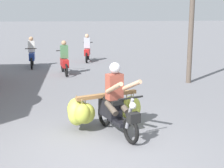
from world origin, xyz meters
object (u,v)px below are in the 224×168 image
Objects in this scene: motorbike_distant_ahead_right at (32,55)px; utility_pole at (192,5)px; motorbike_distant_far_ahead at (87,50)px; motorbike_distant_ahead_left at (64,61)px; motorbike_main_loaded at (105,108)px.

utility_pole is at bearing -32.61° from motorbike_distant_ahead_right.
motorbike_distant_ahead_right and motorbike_distant_far_ahead have the same top height.
utility_pole is (4.59, -1.99, 2.22)m from motorbike_distant_ahead_left.
utility_pole reaches higher than motorbike_distant_ahead_right.
utility_pole is (3.44, 4.57, 2.27)m from motorbike_main_loaded.
motorbike_distant_far_ahead is 6.76m from utility_pole.
motorbike_distant_ahead_right is at bearing -152.02° from motorbike_distant_far_ahead.
motorbike_main_loaded is 1.15× the size of motorbike_distant_ahead_left.
motorbike_distant_ahead_right is at bearing 128.74° from motorbike_distant_ahead_left.
motorbike_distant_ahead_left is at bearing -51.26° from motorbike_distant_ahead_right.
motorbike_distant_ahead_left is 5.47m from utility_pole.
motorbike_main_loaded is 0.33× the size of utility_pole.
motorbike_distant_ahead_left is (-1.14, 6.56, 0.06)m from motorbike_main_loaded.
motorbike_distant_far_ahead is (-0.11, 9.87, 0.06)m from motorbike_main_loaded.
utility_pole is at bearing 52.96° from motorbike_main_loaded.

